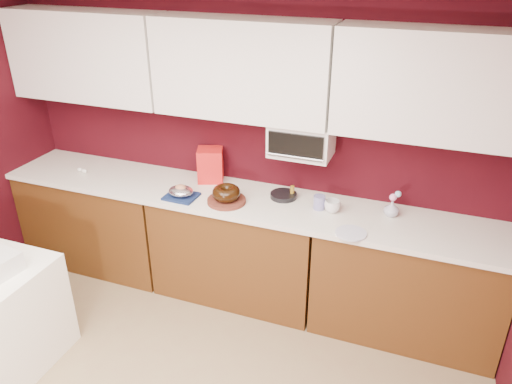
{
  "coord_description": "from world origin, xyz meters",
  "views": [
    {
      "loc": [
        1.34,
        -1.22,
        2.65
      ],
      "look_at": [
        0.19,
        1.84,
        1.02
      ],
      "focal_mm": 35.0,
      "sensor_mm": 36.0,
      "label": 1
    }
  ],
  "objects_px": {
    "flower_vase": "(392,208)",
    "blue_jar": "(319,202)",
    "coffee_mug": "(332,205)",
    "foil_ham_nest": "(181,191)",
    "toaster_oven": "(302,139)",
    "bundt_cake": "(226,193)",
    "pandoro_box": "(210,165)"
  },
  "relations": [
    {
      "from": "toaster_oven",
      "to": "foil_ham_nest",
      "type": "xyz_separation_m",
      "value": [
        -0.85,
        -0.33,
        -0.42
      ]
    },
    {
      "from": "toaster_oven",
      "to": "bundt_cake",
      "type": "bearing_deg",
      "value": -150.08
    },
    {
      "from": "foil_ham_nest",
      "to": "blue_jar",
      "type": "distance_m",
      "value": 1.06
    },
    {
      "from": "foil_ham_nest",
      "to": "toaster_oven",
      "type": "bearing_deg",
      "value": 21.24
    },
    {
      "from": "foil_ham_nest",
      "to": "pandoro_box",
      "type": "xyz_separation_m",
      "value": [
        0.08,
        0.37,
        0.08
      ]
    },
    {
      "from": "flower_vase",
      "to": "blue_jar",
      "type": "bearing_deg",
      "value": -171.5
    },
    {
      "from": "toaster_oven",
      "to": "flower_vase",
      "type": "xyz_separation_m",
      "value": [
        0.7,
        -0.06,
        -0.41
      ]
    },
    {
      "from": "pandoro_box",
      "to": "blue_jar",
      "type": "xyz_separation_m",
      "value": [
        0.96,
        -0.17,
        -0.09
      ]
    },
    {
      "from": "foil_ham_nest",
      "to": "flower_vase",
      "type": "bearing_deg",
      "value": 10.0
    },
    {
      "from": "foil_ham_nest",
      "to": "pandoro_box",
      "type": "distance_m",
      "value": 0.38
    },
    {
      "from": "pandoro_box",
      "to": "coffee_mug",
      "type": "relative_size",
      "value": 2.47
    },
    {
      "from": "bundt_cake",
      "to": "blue_jar",
      "type": "xyz_separation_m",
      "value": [
        0.68,
        0.15,
        -0.03
      ]
    },
    {
      "from": "bundt_cake",
      "to": "foil_ham_nest",
      "type": "distance_m",
      "value": 0.36
    },
    {
      "from": "coffee_mug",
      "to": "blue_jar",
      "type": "bearing_deg",
      "value": 171.74
    },
    {
      "from": "bundt_cake",
      "to": "pandoro_box",
      "type": "relative_size",
      "value": 0.78
    },
    {
      "from": "bundt_cake",
      "to": "flower_vase",
      "type": "height_order",
      "value": "flower_vase"
    },
    {
      "from": "toaster_oven",
      "to": "bundt_cake",
      "type": "xyz_separation_m",
      "value": [
        -0.49,
        -0.28,
        -0.4
      ]
    },
    {
      "from": "pandoro_box",
      "to": "blue_jar",
      "type": "relative_size",
      "value": 2.66
    },
    {
      "from": "toaster_oven",
      "to": "coffee_mug",
      "type": "distance_m",
      "value": 0.53
    },
    {
      "from": "pandoro_box",
      "to": "foil_ham_nest",
      "type": "bearing_deg",
      "value": -123.18
    },
    {
      "from": "bundt_cake",
      "to": "flower_vase",
      "type": "bearing_deg",
      "value": 10.7
    },
    {
      "from": "pandoro_box",
      "to": "coffee_mug",
      "type": "distance_m",
      "value": 1.08
    },
    {
      "from": "toaster_oven",
      "to": "bundt_cake",
      "type": "relative_size",
      "value": 2.12
    },
    {
      "from": "bundt_cake",
      "to": "blue_jar",
      "type": "distance_m",
      "value": 0.69
    },
    {
      "from": "pandoro_box",
      "to": "flower_vase",
      "type": "height_order",
      "value": "pandoro_box"
    },
    {
      "from": "coffee_mug",
      "to": "flower_vase",
      "type": "height_order",
      "value": "flower_vase"
    },
    {
      "from": "blue_jar",
      "to": "flower_vase",
      "type": "xyz_separation_m",
      "value": [
        0.51,
        0.08,
        0.01
      ]
    },
    {
      "from": "foil_ham_nest",
      "to": "coffee_mug",
      "type": "distance_m",
      "value": 1.15
    },
    {
      "from": "toaster_oven",
      "to": "bundt_cake",
      "type": "height_order",
      "value": "toaster_oven"
    },
    {
      "from": "toaster_oven",
      "to": "pandoro_box",
      "type": "height_order",
      "value": "toaster_oven"
    },
    {
      "from": "bundt_cake",
      "to": "flower_vase",
      "type": "xyz_separation_m",
      "value": [
        1.19,
        0.22,
        -0.02
      ]
    },
    {
      "from": "toaster_oven",
      "to": "blue_jar",
      "type": "bearing_deg",
      "value": -35.17
    }
  ]
}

